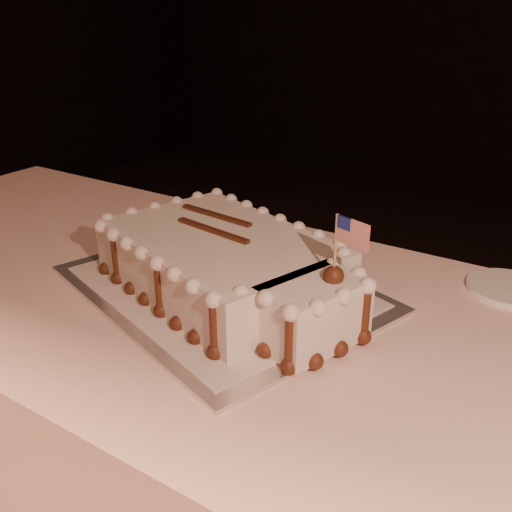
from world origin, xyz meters
The scene contains 5 objects.
banquet_table centered at (0.00, 0.60, 0.38)m, with size 2.40×0.80×0.75m, color #FFD1C5.
cake_board centered at (-0.17, 0.62, 0.75)m, with size 0.58×0.43×0.01m, color beige.
doily centered at (-0.17, 0.62, 0.76)m, with size 0.51×0.39×0.00m, color silver.
sheet_cake centered at (-0.14, 0.61, 0.81)m, with size 0.57×0.42×0.22m.
side_plate centered at (0.29, 0.91, 0.76)m, with size 0.15×0.15×0.01m, color white.
Camera 1 is at (0.41, -0.15, 1.26)m, focal length 40.00 mm.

